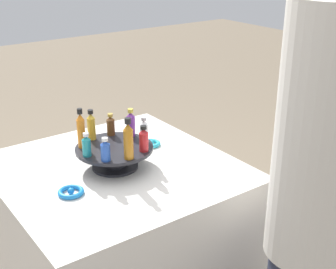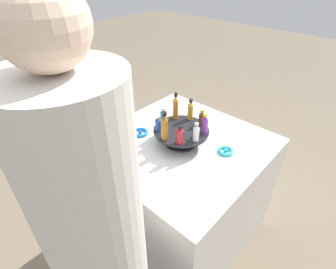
# 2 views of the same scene
# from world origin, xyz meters

# --- Properties ---
(party_table) EXTENTS (0.85, 0.85, 0.74)m
(party_table) POSITION_xyz_m (0.00, 0.00, 0.37)
(party_table) COLOR silver
(party_table) RESTS_ON ground_plane
(display_stand) EXTENTS (0.29, 0.29, 0.08)m
(display_stand) POSITION_xyz_m (0.00, 0.00, 0.79)
(display_stand) COLOR black
(display_stand) RESTS_ON party_table
(bottle_clear) EXTENTS (0.03, 0.03, 0.10)m
(bottle_clear) POSITION_xyz_m (0.11, -0.03, 0.87)
(bottle_clear) COLOR silver
(bottle_clear) RESTS_ON display_stand
(bottle_purple) EXTENTS (0.03, 0.03, 0.11)m
(bottle_purple) POSITION_xyz_m (0.11, 0.05, 0.87)
(bottle_purple) COLOR #702D93
(bottle_purple) RESTS_ON display_stand
(bottle_brown) EXTENTS (0.03, 0.03, 0.09)m
(bottle_brown) POSITION_xyz_m (0.05, 0.11, 0.86)
(bottle_brown) COLOR brown
(bottle_brown) RESTS_ON display_stand
(bottle_gold) EXTENTS (0.03, 0.03, 0.12)m
(bottle_gold) POSITION_xyz_m (-0.03, 0.11, 0.88)
(bottle_gold) COLOR gold
(bottle_gold) RESTS_ON display_stand
(bottle_orange) EXTENTS (0.03, 0.03, 0.15)m
(bottle_orange) POSITION_xyz_m (-0.10, 0.07, 0.89)
(bottle_orange) COLOR orange
(bottle_orange) RESTS_ON display_stand
(bottle_teal) EXTENTS (0.03, 0.03, 0.09)m
(bottle_teal) POSITION_xyz_m (-0.12, -0.01, 0.86)
(bottle_teal) COLOR teal
(bottle_teal) RESTS_ON display_stand
(bottle_blue) EXTENTS (0.03, 0.03, 0.09)m
(bottle_blue) POSITION_xyz_m (-0.08, -0.08, 0.86)
(bottle_blue) COLOR #234CAD
(bottle_blue) RESTS_ON display_stand
(bottle_amber) EXTENTS (0.03, 0.03, 0.15)m
(bottle_amber) POSITION_xyz_m (-0.01, -0.12, 0.89)
(bottle_amber) COLOR #AD6B19
(bottle_amber) RESTS_ON display_stand
(bottle_red) EXTENTS (0.03, 0.03, 0.10)m
(bottle_red) POSITION_xyz_m (0.07, -0.10, 0.87)
(bottle_red) COLOR #B21E23
(bottle_red) RESTS_ON display_stand
(ribbon_bow_blue) EXTENTS (0.09, 0.09, 0.02)m
(ribbon_bow_blue) POSITION_xyz_m (-0.22, -0.09, 0.75)
(ribbon_bow_blue) COLOR blue
(ribbon_bow_blue) RESTS_ON party_table
(ribbon_bow_teal) EXTENTS (0.08, 0.08, 0.02)m
(ribbon_bow_teal) POSITION_xyz_m (0.22, 0.09, 0.75)
(ribbon_bow_teal) COLOR #2DB7CC
(ribbon_bow_teal) RESTS_ON party_table
(person_figure) EXTENTS (0.27, 0.27, 1.56)m
(person_figure) POSITION_xyz_m (0.27, -0.69, 0.79)
(person_figure) COLOR #282D42
(person_figure) RESTS_ON ground_plane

